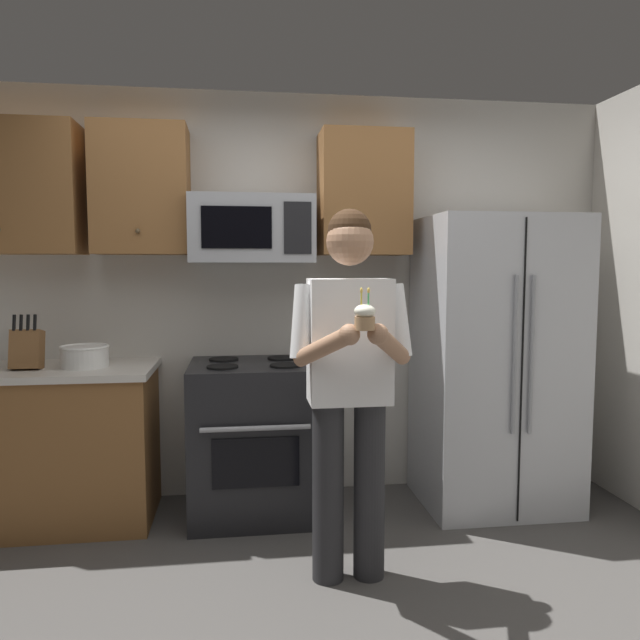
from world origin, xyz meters
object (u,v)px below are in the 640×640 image
object	(u,v)px
oven_range	(254,438)
cupcake	(365,317)
microwave	(252,230)
refrigerator	(495,362)
knife_block	(27,349)
person	(350,374)
bowl_large_white	(85,356)

from	to	relation	value
oven_range	cupcake	bearing A→B (deg)	-70.01
microwave	cupcake	size ratio (longest dim) A/B	4.26
refrigerator	microwave	bearing A→B (deg)	173.97
oven_range	knife_block	bearing A→B (deg)	-178.67
oven_range	cupcake	distance (m)	1.50
knife_block	person	bearing A→B (deg)	-25.66
knife_block	microwave	bearing A→B (deg)	6.68
bowl_large_white	cupcake	distance (m)	1.84
person	cupcake	distance (m)	0.44
bowl_large_white	oven_range	bearing A→B (deg)	0.33
microwave	refrigerator	distance (m)	1.72
microwave	bowl_large_white	world-z (taller)	microwave
knife_block	bowl_large_white	bearing A→B (deg)	4.48
refrigerator	cupcake	bearing A→B (deg)	-133.41
bowl_large_white	knife_block	bearing A→B (deg)	-175.52
knife_block	cupcake	bearing A→B (deg)	-33.99
microwave	bowl_large_white	distance (m)	1.22
bowl_large_white	person	xyz separation A→B (m)	(1.39, -0.84, 0.01)
microwave	person	distance (m)	1.28
refrigerator	knife_block	world-z (taller)	refrigerator
oven_range	knife_block	world-z (taller)	knife_block
cupcake	bowl_large_white	bearing A→B (deg)	140.00
oven_range	microwave	size ratio (longest dim) A/B	1.26
microwave	knife_block	bearing A→B (deg)	-173.32
oven_range	person	world-z (taller)	person
bowl_large_white	person	distance (m)	1.63
microwave	refrigerator	xyz separation A→B (m)	(1.50, -0.16, -0.82)
knife_block	cupcake	distance (m)	2.06
oven_range	bowl_large_white	size ratio (longest dim) A/B	3.43
microwave	person	size ratio (longest dim) A/B	0.42
oven_range	bowl_large_white	bearing A→B (deg)	-179.67
oven_range	cupcake	xyz separation A→B (m)	(0.43, -1.17, 0.83)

